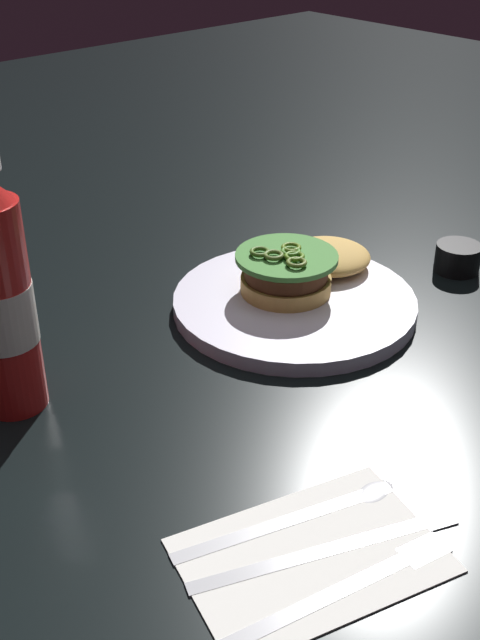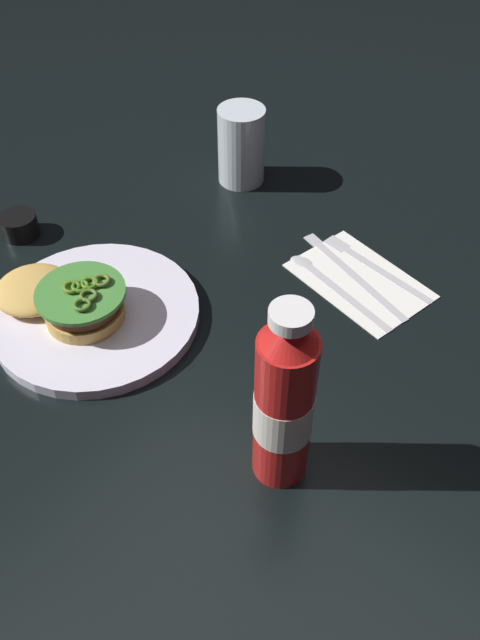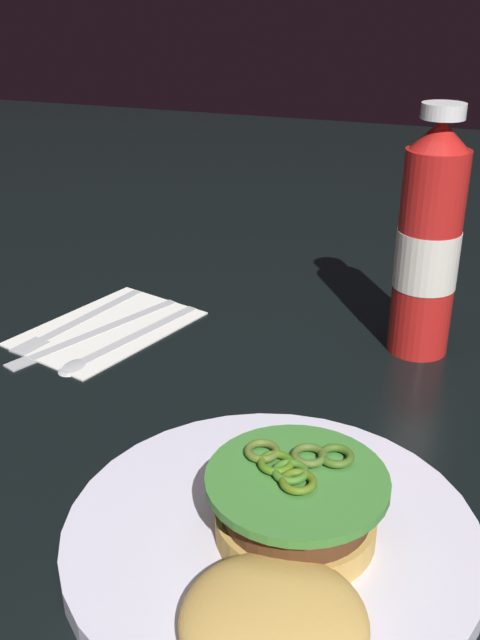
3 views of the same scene
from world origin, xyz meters
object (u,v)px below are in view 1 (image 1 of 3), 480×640
object	(u,v)px
burger_sandwich	(302,266)
butter_knife	(344,542)
dinner_plate	(294,303)
fork_utensil	(361,578)
napkin	(311,555)
spoon_utensil	(320,507)
condiment_cup	(458,258)

from	to	relation	value
burger_sandwich	butter_knife	bearing A→B (deg)	-131.07
dinner_plate	butter_knife	size ratio (longest dim) A/B	1.33
fork_utensil	dinner_plate	bearing A→B (deg)	51.49
napkin	spoon_utensil	size ratio (longest dim) A/B	1.00
napkin	fork_utensil	bearing A→B (deg)	-78.61
dinner_plate	napkin	xyz separation A→B (m)	(-0.25, -0.27, -0.01)
condiment_cup	spoon_utensil	world-z (taller)	condiment_cup
butter_knife	spoon_utensil	xyz separation A→B (m)	(0.01, 0.04, -0.00)
dinner_plate	fork_utensil	xyz separation A→B (m)	(-0.24, -0.31, -0.00)
dinner_plate	napkin	world-z (taller)	dinner_plate
burger_sandwich	napkin	world-z (taller)	burger_sandwich
dinner_plate	spoon_utensil	world-z (taller)	dinner_plate
fork_utensil	butter_knife	bearing A→B (deg)	60.77
dinner_plate	spoon_utensil	size ratio (longest dim) A/B	1.46
napkin	dinner_plate	bearing A→B (deg)	46.59
dinner_plate	fork_utensil	world-z (taller)	dinner_plate
fork_utensil	burger_sandwich	bearing A→B (deg)	49.88
burger_sandwich	butter_knife	size ratio (longest dim) A/B	0.93
burger_sandwich	spoon_utensil	bearing A→B (deg)	-133.35
condiment_cup	spoon_utensil	distance (m)	0.47
burger_sandwich	condiment_cup	distance (m)	0.21
dinner_plate	spoon_utensil	xyz separation A→B (m)	(-0.21, -0.24, -0.00)
fork_utensil	spoon_utensil	world-z (taller)	same
condiment_cup	burger_sandwich	bearing A→B (deg)	155.46
burger_sandwich	condiment_cup	size ratio (longest dim) A/B	3.45
dinner_plate	spoon_utensil	bearing A→B (deg)	-131.74
dinner_plate	condiment_cup	distance (m)	0.23
fork_utensil	spoon_utensil	xyz separation A→B (m)	(0.03, 0.07, 0.00)
butter_knife	burger_sandwich	bearing A→B (deg)	48.93
butter_knife	spoon_utensil	bearing A→B (deg)	69.87
napkin	fork_utensil	world-z (taller)	fork_utensil
burger_sandwich	condiment_cup	world-z (taller)	burger_sandwich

